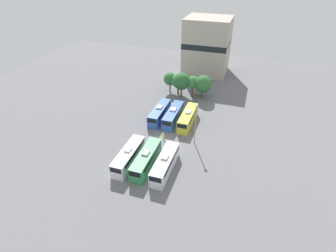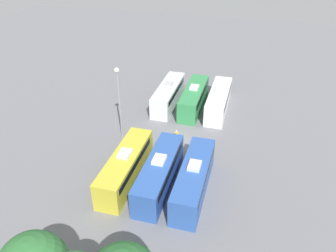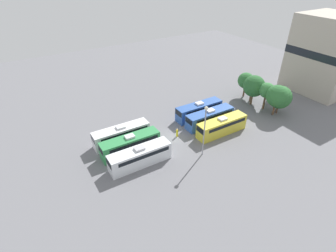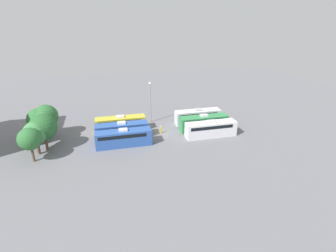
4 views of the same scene
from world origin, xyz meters
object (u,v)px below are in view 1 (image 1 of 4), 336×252
tree_5 (203,84)px  tree_2 (182,81)px  tree_4 (203,84)px  depot_building (207,46)px  bus_1 (146,159)px  bus_0 (129,156)px  bus_3 (160,113)px  tree_1 (178,81)px  bus_2 (165,163)px  light_pole (196,118)px  worker_person (163,136)px  bus_5 (188,117)px  tree_0 (170,79)px  bus_4 (173,115)px  tree_3 (193,82)px

tree_5 → tree_2: bearing=-175.3°
tree_4 → depot_building: bearing=99.2°
tree_4 → depot_building: depot_building is taller
bus_1 → depot_building: 52.71m
bus_0 → tree_5: size_ratio=1.54×
tree_4 → bus_3: bearing=-115.6°
bus_1 → tree_1: bearing=95.7°
bus_2 → light_pole: bearing=72.5°
bus_3 → tree_2: 14.23m
tree_4 → tree_5: tree_5 is taller
bus_2 → tree_2: tree_2 is taller
worker_person → tree_4: 24.08m
bus_5 → tree_5: (0.39, 14.35, 2.80)m
bus_5 → bus_2: bearing=-89.4°
bus_3 → bus_5: size_ratio=1.00×
bus_1 → tree_5: tree_5 is taller
bus_1 → tree_0: 33.36m
bus_2 → bus_3: bearing=113.0°
tree_1 → tree_2: 1.79m
bus_4 → tree_2: size_ratio=1.50×
bus_2 → bus_3: size_ratio=1.00×
bus_3 → tree_5: size_ratio=1.54×
bus_3 → tree_0: (-2.23, 15.32, 2.49)m
bus_5 → tree_0: tree_0 is taller
bus_3 → light_pole: size_ratio=1.11×
bus_5 → tree_4: (0.26, 15.64, 2.13)m
bus_4 → tree_5: tree_5 is taller
bus_3 → worker_person: size_ratio=6.05×
worker_person → tree_4: bearing=81.0°
bus_5 → tree_4: size_ratio=1.67×
tree_5 → bus_4: bearing=-105.8°
bus_5 → tree_1: tree_1 is taller
bus_2 → bus_5: bearing=90.6°
bus_5 → depot_building: depot_building is taller
tree_3 → tree_4: 3.09m
tree_2 → tree_0: bearing=159.2°
tree_4 → tree_5: 1.45m
bus_2 → bus_3: same height
tree_2 → tree_3: size_ratio=1.11×
tree_5 → tree_0: bearing=174.3°
tree_4 → tree_0: bearing=-178.3°
bus_1 → worker_person: size_ratio=6.05×
tree_0 → depot_building: (6.62, 19.41, 4.97)m
bus_5 → depot_building: size_ratio=0.58×
light_pole → tree_3: 22.55m
worker_person → tree_3: bearing=87.6°
bus_3 → tree_5: bearing=62.0°
bus_2 → tree_5: bearing=89.6°
tree_1 → tree_0: bearing=172.6°
light_pole → depot_building: size_ratio=0.52×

